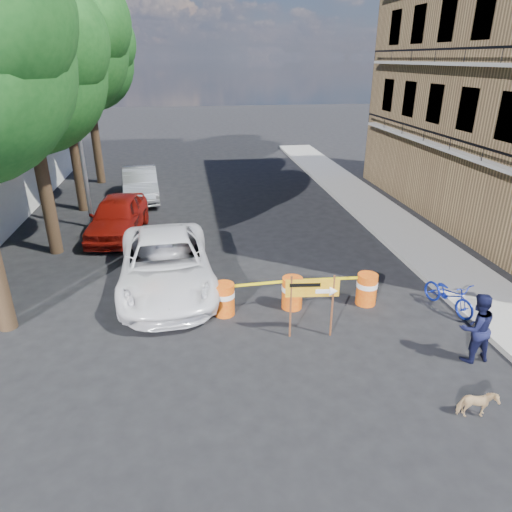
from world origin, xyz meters
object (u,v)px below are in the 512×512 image
object	(u,v)px
barrel_mid_right	(292,292)
sedan_red	(118,216)
suv_white	(166,264)
sedan_silver	(140,184)
pedestrian	(476,328)
barrel_far_right	(367,288)
barrel_far_left	(153,305)
barrel_mid_left	(224,299)
dog	(477,405)
bicycle	(452,281)
detour_sign	(319,293)

from	to	relation	value
barrel_mid_right	sedan_red	size ratio (longest dim) A/B	0.20
suv_white	sedan_silver	world-z (taller)	suv_white
barrel_mid_right	pedestrian	world-z (taller)	pedestrian
barrel_far_right	barrel_far_left	bearing A→B (deg)	-179.41
barrel_far_right	sedan_red	distance (m)	10.02
barrel_far_left	barrel_mid_left	xyz separation A→B (m)	(1.86, 0.08, 0.00)
barrel_far_left	sedan_red	distance (m)	6.90
dog	sedan_red	world-z (taller)	sedan_red
barrel_far_left	sedan_silver	xyz separation A→B (m)	(-1.20, 11.62, 0.28)
dog	sedan_silver	size ratio (longest dim) A/B	0.16
pedestrian	dog	distance (m)	2.05
sedan_silver	bicycle	bearing A→B (deg)	-58.96
barrel_mid_right	bicycle	world-z (taller)	bicycle
barrel_mid_left	pedestrian	xyz separation A→B (m)	(5.40, -2.84, 0.36)
barrel_far_right	barrel_mid_right	bearing A→B (deg)	177.31
pedestrian	suv_white	bearing A→B (deg)	-38.12
barrel_mid_right	bicycle	size ratio (longest dim) A/B	0.53
detour_sign	sedan_silver	bearing A→B (deg)	118.06
barrel_mid_right	sedan_red	bearing A→B (deg)	129.63
barrel_far_left	pedestrian	size ratio (longest dim) A/B	0.54
barrel_far_right	bicycle	xyz separation A→B (m)	(2.10, -0.64, 0.38)
barrel_far_right	dog	size ratio (longest dim) A/B	1.28
bicycle	barrel_far_left	bearing A→B (deg)	159.49
detour_sign	dog	distance (m)	4.00
sedan_silver	barrel_far_right	bearing A→B (deg)	-64.45
barrel_far_right	sedan_silver	bearing A→B (deg)	121.33
barrel_far_right	bicycle	size ratio (longest dim) A/B	0.53
barrel_far_left	dog	bearing A→B (deg)	-35.47
barrel_mid_right	sedan_silver	size ratio (longest dim) A/B	0.20
sedan_red	sedan_silver	xyz separation A→B (m)	(0.47, 4.93, -0.01)
sedan_red	sedan_silver	world-z (taller)	sedan_red
barrel_mid_left	barrel_far_right	size ratio (longest dim) A/B	1.00
bicycle	detour_sign	bearing A→B (deg)	174.37
detour_sign	pedestrian	distance (m)	3.56
barrel_mid_right	dog	world-z (taller)	barrel_mid_right
barrel_far_right	bicycle	distance (m)	2.23
dog	sedan_silver	bearing A→B (deg)	29.59
barrel_far_right	detour_sign	bearing A→B (deg)	-142.68
barrel_mid_left	barrel_far_right	bearing A→B (deg)	-0.23
barrel_far_left	bicycle	world-z (taller)	bicycle
barrel_mid_right	sedan_silver	xyz separation A→B (m)	(-4.94, 11.46, 0.28)
barrel_mid_left	bicycle	bearing A→B (deg)	-6.17
barrel_far_left	pedestrian	distance (m)	7.77
barrel_mid_left	sedan_red	world-z (taller)	sedan_red
barrel_far_left	barrel_mid_right	xyz separation A→B (m)	(3.74, 0.16, 0.00)
suv_white	sedan_silver	distance (m)	9.88
suv_white	sedan_red	size ratio (longest dim) A/B	1.28
sedan_red	sedan_silver	distance (m)	4.95
bicycle	sedan_red	world-z (taller)	bicycle
dog	barrel_mid_left	bearing A→B (deg)	48.79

